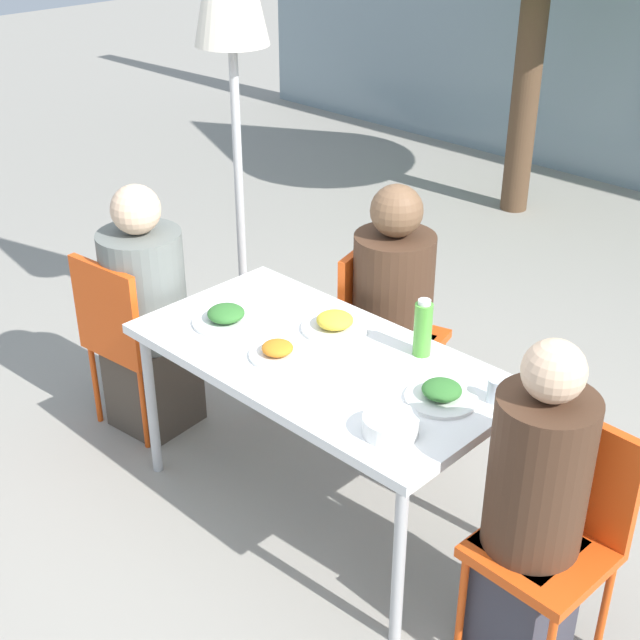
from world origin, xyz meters
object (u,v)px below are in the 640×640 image
chair_right (558,523)px  drinking_cup (496,390)px  person_far (392,321)px  salad_bowl (391,425)px  chair_left (127,330)px  person_right (533,513)px  person_left (147,319)px  chair_far (380,323)px  bottle (423,328)px

chair_right → drinking_cup: size_ratio=9.89×
chair_right → person_far: bearing=-23.9°
chair_right → salad_bowl: (-0.52, -0.24, 0.25)m
chair_left → chair_right: size_ratio=1.00×
person_right → person_far: bearing=-27.9°
person_right → salad_bowl: (-0.47, -0.16, 0.20)m
person_left → chair_left: bearing=-122.0°
person_right → salad_bowl: bearing=21.6°
chair_left → chair_far: 1.16m
chair_right → bottle: size_ratio=3.78×
person_far → person_right: bearing=44.6°
drinking_cup → chair_far: bearing=153.2°
salad_bowl → drinking_cup: bearing=70.9°
chair_right → chair_far: size_ratio=1.00×
salad_bowl → chair_right: bearing=24.6°
person_left → salad_bowl: size_ratio=6.34×
chair_right → person_far: size_ratio=0.72×
chair_left → drinking_cup: 1.77m
person_left → salad_bowl: person_left is taller
person_right → bottle: (-0.72, 0.32, 0.28)m
drinking_cup → bottle: bearing=169.2°
bottle → salad_bowl: (0.25, -0.48, -0.08)m
person_far → chair_far: bearing=-122.0°
person_left → salad_bowl: (1.53, -0.10, 0.21)m
person_left → drinking_cup: person_left is taller
chair_far → bottle: (0.54, -0.40, 0.33)m
drinking_cup → salad_bowl: size_ratio=0.47×
chair_far → person_far: person_far is taller
person_right → bottle: 0.84m
person_right → drinking_cup: person_right is taller
person_left → chair_right: (2.05, 0.14, -0.04)m
bottle → salad_bowl: bearing=-62.5°
chair_right → person_far: 1.37m
chair_left → chair_far: (0.78, 0.86, 0.00)m
drinking_cup → chair_left: bearing=-167.2°
chair_left → person_right: 2.05m
person_far → bottle: 0.64m
drinking_cup → person_left: bearing=-169.7°
bottle → chair_left: bearing=-160.7°
chair_far → salad_bowl: (0.79, -0.88, 0.25)m
chair_left → person_right: size_ratio=0.73×
person_right → bottle: bearing=-21.3°
person_left → drinking_cup: bearing=4.4°
chair_far → person_far: size_ratio=0.72×
bottle → chair_far: bearing=143.7°
bottle → drinking_cup: bottle is taller
chair_right → drinking_cup: 0.50m
chair_right → drinking_cup: chair_right is taller
person_left → chair_right: 2.06m
chair_right → chair_far: same height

